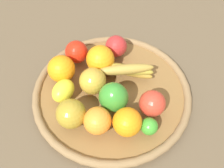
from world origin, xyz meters
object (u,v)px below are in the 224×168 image
lime_0 (149,126)px  bell_pepper (112,98)px  apple_3 (116,46)px  orange_1 (61,69)px  apple_4 (152,103)px  banana_bunch (125,70)px  apple_2 (93,80)px  orange_0 (97,121)px  orange_3 (127,122)px  apple_0 (76,52)px  apple_1 (71,114)px  lemon_0 (63,91)px  orange_2 (100,59)px

lime_0 → bell_pepper: bearing=139.0°
lime_0 → apple_3: 0.28m
bell_pepper → orange_1: 0.17m
apple_4 → banana_bunch: size_ratio=0.41×
apple_4 → apple_2: apple_2 is taller
lime_0 → orange_0: 0.13m
orange_3 → lime_0: (0.05, -0.01, -0.01)m
apple_0 → lime_0: (0.18, -0.25, -0.01)m
apple_1 → apple_2: same height
apple_1 → orange_0: size_ratio=1.09×
apple_2 → lemon_0: apple_2 is taller
bell_pepper → apple_0: bearing=134.8°
apple_4 → lime_0: bearing=-105.2°
apple_3 → orange_1: bearing=-151.5°
lime_0 → lemon_0: size_ratio=0.60×
apple_1 → apple_0: apple_1 is taller
orange_2 → orange_1: 0.11m
apple_3 → apple_1: bearing=-118.7°
apple_1 → orange_3: (0.13, -0.03, -0.00)m
bell_pepper → apple_4: 0.10m
bell_pepper → lemon_0: (-0.13, 0.04, -0.02)m
orange_1 → apple_3: (0.16, 0.09, -0.01)m
apple_4 → orange_0: bearing=-163.7°
orange_3 → apple_0: (-0.13, 0.25, -0.00)m
apple_1 → banana_bunch: bearing=44.1°
apple_3 → apple_4: bearing=-70.4°
orange_1 → orange_2: bearing=14.3°
orange_1 → apple_3: orange_1 is taller
bell_pepper → lime_0: (0.09, -0.08, -0.02)m
orange_2 → lime_0: orange_2 is taller
bell_pepper → orange_0: size_ratio=1.28×
bell_pepper → orange_1: size_ratio=1.14×
apple_0 → bell_pepper: bearing=-62.2°
apple_1 → orange_3: size_ratio=1.04×
apple_4 → orange_0: 0.15m
orange_0 → bell_pepper: bearing=57.1°
apple_0 → apple_2: bearing=-67.3°
lemon_0 → apple_3: bearing=45.1°
bell_pepper → lemon_0: 0.14m
apple_1 → apple_0: (0.01, 0.22, -0.00)m
apple_2 → banana_bunch: bearing=22.5°
apple_2 → apple_3: (0.07, 0.13, -0.00)m
apple_0 → apple_3: 0.12m
bell_pepper → banana_bunch: bearing=83.7°
apple_4 → banana_bunch: 0.14m
apple_0 → orange_1: 0.08m
orange_3 → apple_2: bearing=120.9°
apple_2 → orange_0: (0.01, -0.13, -0.00)m
orange_2 → banana_bunch: (0.07, -0.03, -0.01)m
apple_0 → orange_0: 0.24m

